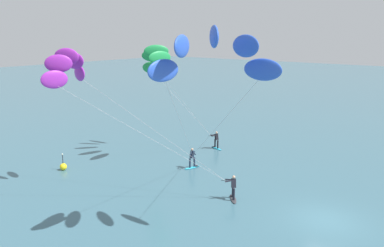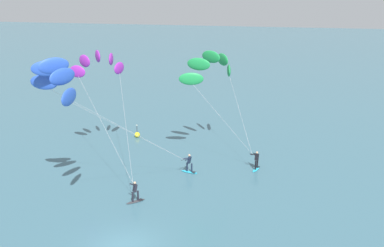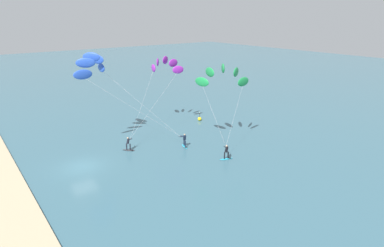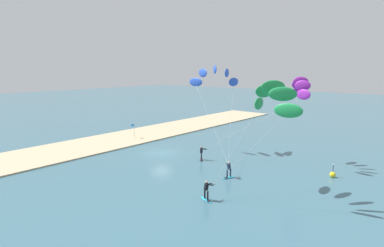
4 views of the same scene
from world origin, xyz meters
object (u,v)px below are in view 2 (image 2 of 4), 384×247
(marker_buoy, at_px, (137,135))
(kitesurfer_far_out, at_px, (61,82))
(kitesurfer_nearshore, at_px, (100,68))
(kitesurfer_mid_water, at_px, (212,69))

(marker_buoy, bearing_deg, kitesurfer_far_out, -92.80)
(kitesurfer_nearshore, bearing_deg, kitesurfer_far_out, -84.28)
(kitesurfer_mid_water, bearing_deg, kitesurfer_far_out, -126.27)
(kitesurfer_far_out, bearing_deg, kitesurfer_mid_water, 53.73)
(kitesurfer_nearshore, height_order, kitesurfer_mid_water, kitesurfer_nearshore)
(kitesurfer_mid_water, relative_size, kitesurfer_far_out, 0.86)
(kitesurfer_far_out, bearing_deg, marker_buoy, 87.20)
(kitesurfer_mid_water, height_order, kitesurfer_far_out, kitesurfer_far_out)
(kitesurfer_nearshore, distance_m, marker_buoy, 9.57)
(kitesurfer_nearshore, xyz_separation_m, marker_buoy, (1.76, 4.98, -7.98))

